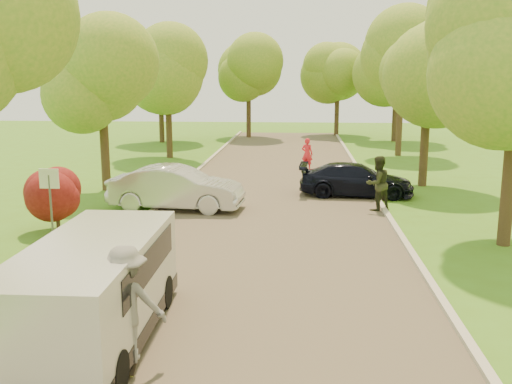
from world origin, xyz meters
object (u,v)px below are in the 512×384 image
(skateboarder, at_px, (126,304))
(person_striped, at_px, (307,154))
(minivan, at_px, (94,289))
(person_olive, at_px, (378,184))
(street_sign, at_px, (50,191))
(longboard, at_px, (129,361))
(dark_sedan, at_px, (356,180))
(silver_sedan, at_px, (176,188))

(skateboarder, bearing_deg, person_striped, -107.67)
(minivan, distance_m, person_striped, 20.20)
(person_striped, xyz_separation_m, person_olive, (2.37, -9.06, 0.16))
(street_sign, xyz_separation_m, person_olive, (9.60, 5.04, -0.59))
(longboard, height_order, skateboarder, skateboarder)
(longboard, height_order, person_striped, person_striped)
(minivan, relative_size, skateboarder, 2.59)
(person_striped, bearing_deg, skateboarder, 103.35)
(skateboarder, bearing_deg, street_sign, -66.96)
(street_sign, height_order, skateboarder, street_sign)
(street_sign, distance_m, person_olive, 10.86)
(skateboarder, relative_size, person_olive, 0.99)
(dark_sedan, xyz_separation_m, skateboarder, (-4.96, -14.14, 0.43))
(minivan, height_order, dark_sedan, minivan)
(minivan, distance_m, silver_sedan, 10.40)
(person_striped, relative_size, person_olive, 0.83)
(minivan, bearing_deg, street_sign, 119.22)
(dark_sedan, relative_size, skateboarder, 2.34)
(longboard, distance_m, skateboarder, 0.98)
(dark_sedan, bearing_deg, skateboarder, 164.20)
(person_striped, height_order, person_olive, person_olive)
(longboard, distance_m, person_striped, 20.92)
(dark_sedan, relative_size, longboard, 4.42)
(street_sign, bearing_deg, dark_sedan, 39.75)
(dark_sedan, distance_m, person_striped, 6.80)
(street_sign, height_order, person_olive, street_sign)
(person_olive, bearing_deg, minivan, 26.53)
(minivan, height_order, person_striped, minivan)
(longboard, bearing_deg, silver_sedan, -90.86)
(dark_sedan, height_order, person_olive, person_olive)
(silver_sedan, distance_m, skateboarder, 11.36)
(street_sign, xyz_separation_m, minivan, (3.30, -5.71, -0.59))
(longboard, distance_m, person_olive, 12.86)
(street_sign, bearing_deg, minivan, -59.97)
(longboard, bearing_deg, person_striped, -107.67)
(dark_sedan, height_order, person_striped, person_striped)
(silver_sedan, bearing_deg, person_olive, -82.46)
(dark_sedan, distance_m, skateboarder, 14.99)
(longboard, bearing_deg, skateboarder, -99.17)
(street_sign, height_order, longboard, street_sign)
(street_sign, bearing_deg, skateboarder, -57.79)
(minivan, distance_m, person_olive, 12.46)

